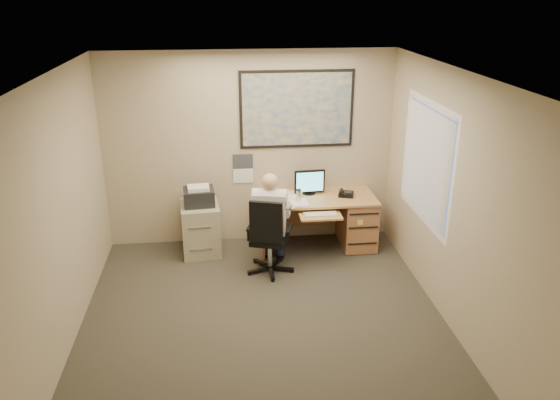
{
  "coord_description": "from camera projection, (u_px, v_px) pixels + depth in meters",
  "views": [
    {
      "loc": [
        -0.39,
        -5.02,
        3.46
      ],
      "look_at": [
        0.32,
        1.3,
        0.96
      ],
      "focal_mm": 35.0,
      "sensor_mm": 36.0,
      "label": 1
    }
  ],
  "objects": [
    {
      "name": "window_blinds",
      "position": [
        426.0,
        162.0,
        6.33
      ],
      "size": [
        0.06,
        1.4,
        1.3
      ],
      "primitive_type": null,
      "color": "beige",
      "rests_on": "room_shell"
    },
    {
      "name": "filing_cabinet",
      "position": [
        200.0,
        224.0,
        7.47
      ],
      "size": [
        0.55,
        0.65,
        0.98
      ],
      "rotation": [
        0.0,
        0.0,
        0.08
      ],
      "color": "#A7A086",
      "rests_on": "ground"
    },
    {
      "name": "person",
      "position": [
        270.0,
        223.0,
        6.91
      ],
      "size": [
        0.7,
        0.88,
        1.32
      ],
      "primitive_type": null,
      "rotation": [
        0.0,
        0.0,
        -0.21
      ],
      "color": "silver",
      "rests_on": "office_chair"
    },
    {
      "name": "room_shell",
      "position": [
        263.0,
        212.0,
        5.46
      ],
      "size": [
        4.0,
        4.5,
        2.7
      ],
      "color": "#353229",
      "rests_on": "ground"
    },
    {
      "name": "desk",
      "position": [
        340.0,
        216.0,
        7.67
      ],
      "size": [
        1.6,
        0.97,
        1.09
      ],
      "color": "tan",
      "rests_on": "ground"
    },
    {
      "name": "world_map",
      "position": [
        297.0,
        109.0,
        7.39
      ],
      "size": [
        1.56,
        0.03,
        1.06
      ],
      "primitive_type": "cube",
      "color": "#1E4C93",
      "rests_on": "room_shell"
    },
    {
      "name": "office_chair",
      "position": [
        271.0,
        251.0,
        6.97
      ],
      "size": [
        0.78,
        0.78,
        1.05
      ],
      "rotation": [
        0.0,
        0.0,
        -0.29
      ],
      "color": "black",
      "rests_on": "ground"
    },
    {
      "name": "wall_calendar",
      "position": [
        243.0,
        169.0,
        7.62
      ],
      "size": [
        0.28,
        0.01,
        0.42
      ],
      "primitive_type": "cube",
      "color": "white",
      "rests_on": "room_shell"
    }
  ]
}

